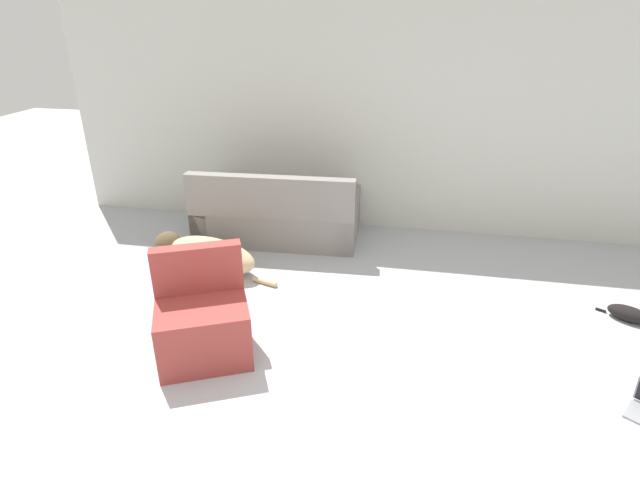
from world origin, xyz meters
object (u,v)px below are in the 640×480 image
dog (205,253)px  cat (632,315)px  side_chair (203,321)px  couch (278,217)px

dog → cat: dog is taller
side_chair → couch: bearing=65.8°
couch → side_chair: (0.02, -2.22, 0.03)m
dog → couch: bearing=-103.8°
dog → side_chair: (0.55, -1.35, 0.13)m
dog → cat: size_ratio=3.21×
couch → dog: 1.03m
couch → side_chair: 2.22m
couch → cat: bearing=159.4°
dog → cat: 3.99m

